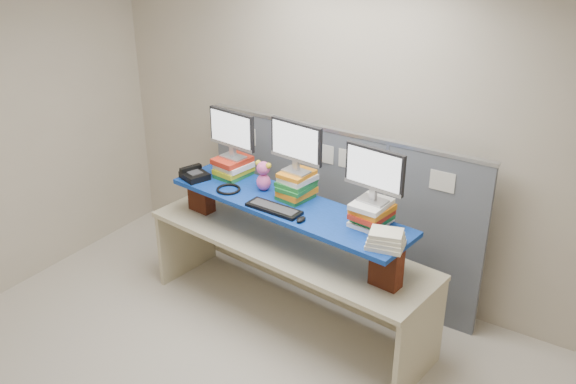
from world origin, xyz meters
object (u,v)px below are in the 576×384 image
Objects in this scene: monitor_center at (296,144)px; desk_phone at (194,175)px; desk at (288,257)px; blue_board at (288,206)px; monitor_left at (232,132)px; keyboard at (274,208)px; monitor_right at (374,172)px.

monitor_center is 1.76× the size of desk_phone.
desk_phone is (-0.93, -0.14, -0.42)m from monitor_center.
blue_board is at bearing 6.40° from desk.
keyboard is (0.65, -0.35, -0.39)m from monitor_left.
monitor_center reaches higher than desk_phone.
monitor_center reaches higher than keyboard.
keyboard reaches higher than blue_board.
monitor_left is 1.39m from monitor_right.
desk is 0.96m from monitor_center.
desk is at bearing -9.64° from monitor_left.
monitor_left is at bearing -180.00° from monitor_right.
monitor_left is at bearing 170.36° from desk.
desk_phone reaches higher than blue_board.
keyboard is at bearing -89.44° from monitor_center.
blue_board is at bearing -82.47° from monitor_center.
monitor_right is 1.68m from desk_phone.
blue_board is 4.42× the size of monitor_right.
keyboard is 1.71× the size of desk_phone.
desk is 9.58× the size of desk_phone.
blue_board is 0.16m from keyboard.
monitor_left is 0.68m from monitor_center.
monitor_right reaches higher than blue_board.
monitor_right is (1.38, -0.15, 0.02)m from monitor_left.
desk is 5.43× the size of monitor_center.
monitor_left reaches higher than desk.
monitor_right is at bearing 9.74° from blue_board.
desk_phone is (-0.93, -0.03, 0.05)m from blue_board.
monitor_right reaches higher than monitor_left.
monitor_center is (-0.00, 0.12, 0.95)m from desk.
desk is 1.23× the size of blue_board.
monitor_center is at bearing 28.65° from desk_phone.
monitor_center is 1.00× the size of monitor_right.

